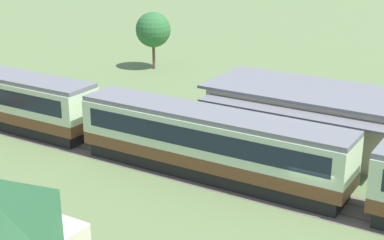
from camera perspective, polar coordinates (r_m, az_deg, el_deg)
ground_plane at (r=33.14m, az=11.72°, el=-8.31°), size 600.00×600.00×0.00m
passenger_train at (r=35.23m, az=2.16°, el=-2.11°), size 54.70×3.15×4.11m
railway_track at (r=35.17m, az=5.40°, el=-6.27°), size 120.02×3.60×0.04m
station_building at (r=40.95m, az=11.91°, el=0.21°), size 15.01×7.89×4.02m
yard_tree_2 at (r=60.73m, az=-3.79°, el=8.73°), size 3.59×3.59×5.88m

